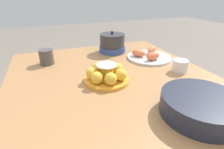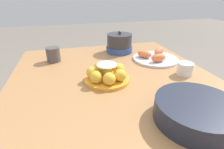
# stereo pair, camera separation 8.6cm
# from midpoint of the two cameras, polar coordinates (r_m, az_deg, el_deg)

# --- Properties ---
(dining_table) EXTENTS (1.31, 1.07, 0.71)m
(dining_table) POSITION_cam_midpoint_polar(r_m,az_deg,el_deg) (0.91, -1.02, -7.30)
(dining_table) COLOR #A87547
(dining_table) RESTS_ON ground_plane
(cake_plate) EXTENTS (0.23, 0.23, 0.10)m
(cake_plate) POSITION_cam_midpoint_polar(r_m,az_deg,el_deg) (0.88, -4.65, 0.12)
(cake_plate) COLOR gold
(cake_plate) RESTS_ON dining_table
(serving_bowl) EXTENTS (0.29, 0.29, 0.08)m
(serving_bowl) POSITION_cam_midpoint_polar(r_m,az_deg,el_deg) (0.70, 23.91, -9.16)
(serving_bowl) COLOR #232838
(serving_bowl) RESTS_ON dining_table
(seafood_platter) EXTENTS (0.29, 0.29, 0.07)m
(seafood_platter) POSITION_cam_midpoint_polar(r_m,az_deg,el_deg) (1.20, 9.86, 6.06)
(seafood_platter) COLOR silver
(seafood_platter) RESTS_ON dining_table
(cup_near) EXTENTS (0.09, 0.09, 0.09)m
(cup_near) POSITION_cam_midpoint_polar(r_m,az_deg,el_deg) (1.17, -22.63, 5.30)
(cup_near) COLOR #4C4747
(cup_near) RESTS_ON dining_table
(cup_far) EXTENTS (0.08, 0.08, 0.07)m
(cup_far) POSITION_cam_midpoint_polar(r_m,az_deg,el_deg) (1.03, 19.25, 2.59)
(cup_far) COLOR white
(cup_far) RESTS_ON dining_table
(warming_pot) EXTENTS (0.19, 0.19, 0.16)m
(warming_pot) POSITION_cam_midpoint_polar(r_m,az_deg,el_deg) (1.30, -1.85, 10.12)
(warming_pot) COLOR #334C99
(warming_pot) RESTS_ON dining_table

